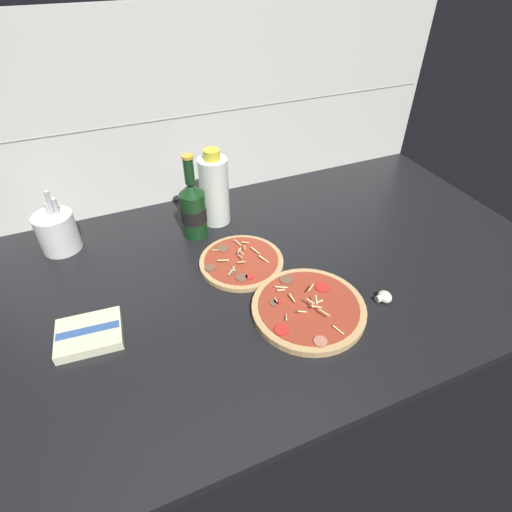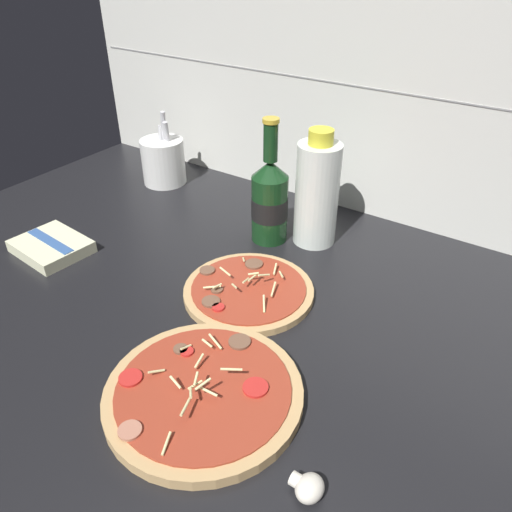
{
  "view_description": "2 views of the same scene",
  "coord_description": "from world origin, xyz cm",
  "px_view_note": "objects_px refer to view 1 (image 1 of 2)",
  "views": [
    {
      "loc": [
        -34.16,
        -72.75,
        73.23
      ],
      "look_at": [
        -2.8,
        1.08,
        7.63
      ],
      "focal_mm": 28.0,
      "sensor_mm": 36.0,
      "label": 1
    },
    {
      "loc": [
        35.2,
        -51.79,
        56.41
      ],
      "look_at": [
        -5.37,
        7.76,
        9.26
      ],
      "focal_mm": 35.0,
      "sensor_mm": 36.0,
      "label": 2
    }
  ],
  "objects_px": {
    "oil_bottle": "(214,190)",
    "dish_towel": "(89,334)",
    "beer_bottle": "(193,209)",
    "utensil_crock": "(57,232)",
    "mushroom_left": "(384,297)",
    "pizza_near": "(308,308)",
    "pizza_far": "(241,262)"
  },
  "relations": [
    {
      "from": "oil_bottle",
      "to": "dish_towel",
      "type": "relative_size",
      "value": 1.57
    },
    {
      "from": "beer_bottle",
      "to": "utensil_crock",
      "type": "relative_size",
      "value": 1.4
    },
    {
      "from": "mushroom_left",
      "to": "dish_towel",
      "type": "xyz_separation_m",
      "value": [
        -0.67,
        0.16,
        -0.0
      ]
    },
    {
      "from": "pizza_near",
      "to": "utensil_crock",
      "type": "relative_size",
      "value": 1.5
    },
    {
      "from": "pizza_far",
      "to": "mushroom_left",
      "type": "xyz_separation_m",
      "value": [
        0.27,
        -0.27,
        0.01
      ]
    },
    {
      "from": "mushroom_left",
      "to": "beer_bottle",
      "type": "bearing_deg",
      "value": 127.46
    },
    {
      "from": "oil_bottle",
      "to": "mushroom_left",
      "type": "height_order",
      "value": "oil_bottle"
    },
    {
      "from": "oil_bottle",
      "to": "pizza_near",
      "type": "bearing_deg",
      "value": -80.28
    },
    {
      "from": "beer_bottle",
      "to": "oil_bottle",
      "type": "bearing_deg",
      "value": 29.82
    },
    {
      "from": "pizza_near",
      "to": "dish_towel",
      "type": "bearing_deg",
      "value": 166.25
    },
    {
      "from": "pizza_near",
      "to": "beer_bottle",
      "type": "distance_m",
      "value": 0.44
    },
    {
      "from": "pizza_far",
      "to": "beer_bottle",
      "type": "xyz_separation_m",
      "value": [
        -0.07,
        0.18,
        0.08
      ]
    },
    {
      "from": "beer_bottle",
      "to": "oil_bottle",
      "type": "xyz_separation_m",
      "value": [
        0.08,
        0.05,
        0.02
      ]
    },
    {
      "from": "oil_bottle",
      "to": "utensil_crock",
      "type": "height_order",
      "value": "oil_bottle"
    },
    {
      "from": "oil_bottle",
      "to": "dish_towel",
      "type": "distance_m",
      "value": 0.54
    },
    {
      "from": "mushroom_left",
      "to": "dish_towel",
      "type": "bearing_deg",
      "value": 166.52
    },
    {
      "from": "pizza_far",
      "to": "oil_bottle",
      "type": "height_order",
      "value": "oil_bottle"
    },
    {
      "from": "beer_bottle",
      "to": "mushroom_left",
      "type": "bearing_deg",
      "value": -52.54
    },
    {
      "from": "utensil_crock",
      "to": "dish_towel",
      "type": "distance_m",
      "value": 0.38
    },
    {
      "from": "dish_towel",
      "to": "beer_bottle",
      "type": "bearing_deg",
      "value": 41.12
    },
    {
      "from": "pizza_far",
      "to": "dish_towel",
      "type": "distance_m",
      "value": 0.42
    },
    {
      "from": "pizza_near",
      "to": "beer_bottle",
      "type": "xyz_separation_m",
      "value": [
        -0.16,
        0.41,
        0.08
      ]
    },
    {
      "from": "beer_bottle",
      "to": "pizza_far",
      "type": "bearing_deg",
      "value": -67.77
    },
    {
      "from": "beer_bottle",
      "to": "mushroom_left",
      "type": "distance_m",
      "value": 0.57
    },
    {
      "from": "pizza_near",
      "to": "dish_towel",
      "type": "xyz_separation_m",
      "value": [
        -0.49,
        0.12,
        0.0
      ]
    },
    {
      "from": "oil_bottle",
      "to": "utensil_crock",
      "type": "xyz_separation_m",
      "value": [
        -0.45,
        0.04,
        -0.05
      ]
    },
    {
      "from": "pizza_near",
      "to": "oil_bottle",
      "type": "relative_size",
      "value": 1.16
    },
    {
      "from": "pizza_far",
      "to": "utensil_crock",
      "type": "bearing_deg",
      "value": 149.09
    },
    {
      "from": "mushroom_left",
      "to": "dish_towel",
      "type": "distance_m",
      "value": 0.69
    },
    {
      "from": "pizza_near",
      "to": "utensil_crock",
      "type": "xyz_separation_m",
      "value": [
        -0.53,
        0.49,
        0.05
      ]
    },
    {
      "from": "pizza_near",
      "to": "pizza_far",
      "type": "height_order",
      "value": "pizza_near"
    },
    {
      "from": "pizza_far",
      "to": "dish_towel",
      "type": "height_order",
      "value": "pizza_far"
    }
  ]
}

